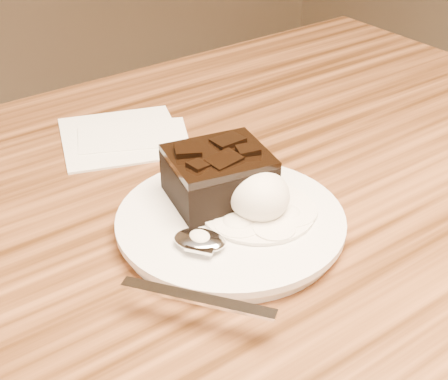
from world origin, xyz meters
TOP-DOWN VIEW (x-y plane):
  - plate at (0.06, 0.01)m, footprint 0.21×0.21m
  - brownie at (0.07, 0.04)m, footprint 0.10×0.09m
  - ice_cream_scoop at (0.08, -0.00)m, footprint 0.05×0.06m
  - melt_puddle at (0.08, -0.00)m, footprint 0.10×0.10m
  - spoon at (0.01, -0.01)m, footprint 0.13×0.16m
  - napkin at (0.07, 0.23)m, footprint 0.17×0.17m
  - crumb_a at (0.01, -0.02)m, footprint 0.01×0.01m
  - crumb_b at (0.10, -0.04)m, footprint 0.01×0.01m

SIDE VIEW (x-z plane):
  - napkin at x=0.07m, z-range 0.75..0.76m
  - plate at x=0.06m, z-range 0.75..0.77m
  - melt_puddle at x=0.08m, z-range 0.77..0.77m
  - crumb_b at x=0.10m, z-range 0.77..0.77m
  - crumb_a at x=0.01m, z-range 0.77..0.77m
  - spoon at x=0.01m, z-range 0.77..0.78m
  - ice_cream_scoop at x=0.08m, z-range 0.76..0.81m
  - brownie at x=0.07m, z-range 0.77..0.81m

